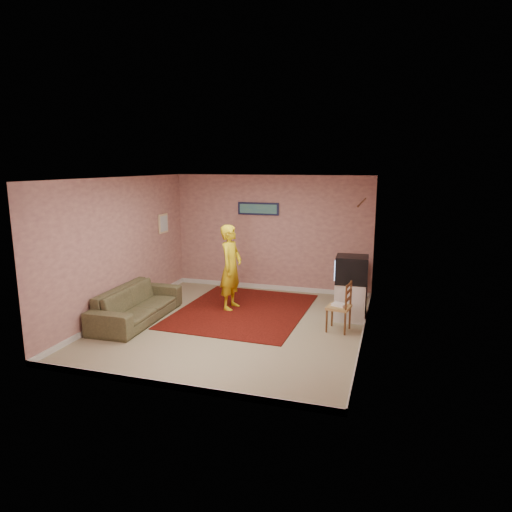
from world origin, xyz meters
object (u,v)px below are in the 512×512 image
(crt_tv, at_px, (352,269))
(chair_b, at_px, (339,301))
(chair_a, at_px, (353,275))
(tv_cabinet, at_px, (351,301))
(sofa, at_px, (137,304))
(person, at_px, (231,267))

(crt_tv, height_order, chair_b, crt_tv)
(crt_tv, distance_m, chair_a, 1.29)
(tv_cabinet, height_order, crt_tv, crt_tv)
(crt_tv, bearing_deg, chair_b, -104.53)
(crt_tv, relative_size, chair_a, 1.24)
(chair_b, xyz_separation_m, sofa, (-3.61, -0.54, -0.22))
(tv_cabinet, bearing_deg, person, -179.42)
(tv_cabinet, height_order, sofa, tv_cabinet)
(chair_b, bearing_deg, tv_cabinet, 175.74)
(crt_tv, distance_m, chair_b, 0.78)
(chair_b, distance_m, sofa, 3.66)
(sofa, bearing_deg, chair_b, -82.92)
(chair_a, relative_size, sofa, 0.23)
(sofa, bearing_deg, person, -51.95)
(chair_b, distance_m, person, 2.30)
(crt_tv, height_order, chair_a, crt_tv)
(crt_tv, xyz_separation_m, sofa, (-3.74, -1.19, -0.64))
(tv_cabinet, height_order, chair_b, chair_b)
(chair_a, distance_m, person, 2.59)
(tv_cabinet, relative_size, chair_a, 1.43)
(chair_a, bearing_deg, crt_tv, -91.57)
(crt_tv, bearing_deg, person, 177.79)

